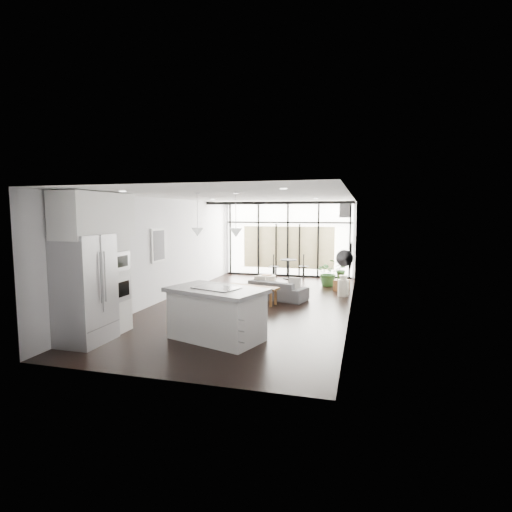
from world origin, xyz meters
The scene contains 27 objects.
floor centered at (0.00, 0.00, 0.00)m, with size 5.00×10.00×0.00m, color black.
ceiling centered at (0.00, 0.00, 2.80)m, with size 5.00×10.00×0.00m, color white.
wall_left centered at (-2.50, 0.00, 1.40)m, with size 0.02×10.00×2.80m, color silver.
wall_right centered at (2.50, 0.00, 1.40)m, with size 0.02×10.00×2.80m, color silver.
wall_back centered at (0.00, 5.00, 1.40)m, with size 5.00×0.02×2.80m, color silver.
wall_front centered at (0.00, -5.00, 1.40)m, with size 5.00×0.02×2.80m, color silver.
glazing centered at (0.00, 4.88, 1.40)m, with size 5.00×0.20×2.80m, color black.
skylight centered at (0.00, 4.00, 2.77)m, with size 4.70×1.90×0.06m, color white.
neighbour_building centered at (0.00, 4.95, 1.10)m, with size 3.50×0.02×1.60m, color beige.
island centered at (0.14, -3.05, 0.50)m, with size 1.81×1.07×0.99m, color silver.
cooktop centered at (0.14, -3.05, 1.00)m, with size 0.82×0.55×0.01m, color black.
fridge centered at (-2.15, -3.85, 1.00)m, with size 0.78×0.97×2.01m, color #949498.
appliance_column centered at (-2.11, -3.15, 1.17)m, with size 0.60×0.63×2.33m, color silver.
upper_cabinets centered at (-2.12, -3.50, 2.35)m, with size 0.62×1.75×0.86m, color silver.
pendant_left centered at (-0.40, -2.65, 2.02)m, with size 0.26×0.26×0.18m, color white.
pendant_right centered at (0.40, -2.65, 2.02)m, with size 0.26×0.26×0.18m, color white.
sofa centered at (0.42, 0.79, 0.35)m, with size 1.80×0.53×0.70m, color #4F4F51.
console_bench centered at (-0.04, 0.09, 0.24)m, with size 1.46×0.37×0.47m, color brown.
pouf centered at (-0.13, 2.09, 0.22)m, with size 0.56×0.56×0.45m, color beige.
crate centered at (2.16, 2.53, 0.17)m, with size 0.44×0.44×0.34m, color brown.
plant_tall centered at (1.70, 3.21, 0.35)m, with size 0.82×0.91×0.71m, color #315E29.
plant_crate centered at (2.16, 2.53, 0.48)m, with size 0.36×0.66×0.29m, color #315E29.
milk_can centered at (2.25, 1.68, 0.31)m, with size 0.31×0.31×0.61m, color beige.
bistro_set centered at (0.15, 4.30, 0.34)m, with size 1.44×0.57×0.69m, color black.
tv centered at (2.46, 1.00, 1.30)m, with size 0.05×1.10×0.65m, color black.
ac_unit centered at (2.38, -0.80, 2.45)m, with size 0.22×0.90×0.30m, color white.
framed_art centered at (-2.47, -0.50, 1.55)m, with size 0.04×0.70×0.90m, color black.
Camera 1 is at (2.80, -9.99, 2.39)m, focal length 28.00 mm.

